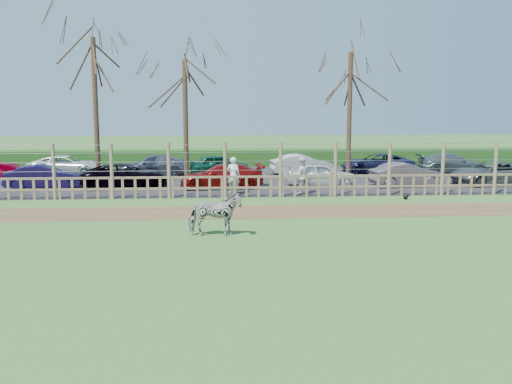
{
  "coord_description": "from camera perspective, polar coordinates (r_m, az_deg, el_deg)",
  "views": [
    {
      "loc": [
        -0.4,
        -17.37,
        4.17
      ],
      "look_at": [
        1.0,
        2.5,
        1.1
      ],
      "focal_mm": 40.0,
      "sensor_mm": 36.0,
      "label": 1
    }
  ],
  "objects": [
    {
      "name": "car_3",
      "position": [
        28.36,
        -3.43,
        1.6
      ],
      "size": [
        4.25,
        1.98,
        1.2
      ],
      "primitive_type": "imported",
      "rotation": [
        0.0,
        0.0,
        4.79
      ],
      "color": "maroon",
      "rests_on": "asphalt"
    },
    {
      "name": "visitor_b",
      "position": [
        26.58,
        4.53,
        1.68
      ],
      "size": [
        0.99,
        0.86,
        1.72
      ],
      "primitive_type": "imported",
      "rotation": [
        0.0,
        0.0,
        3.43
      ],
      "color": "silver",
      "rests_on": "asphalt"
    },
    {
      "name": "car_13",
      "position": [
        36.4,
        19.02,
        2.72
      ],
      "size": [
        4.26,
        2.01,
        1.2
      ],
      "primitive_type": "imported",
      "rotation": [
        0.0,
        0.0,
        1.49
      ],
      "color": "#506160",
      "rests_on": "asphalt"
    },
    {
      "name": "car_2",
      "position": [
        29.23,
        -12.91,
        1.61
      ],
      "size": [
        4.54,
        2.54,
        1.2
      ],
      "primitive_type": "imported",
      "rotation": [
        0.0,
        0.0,
        1.7
      ],
      "color": "black",
      "rests_on": "asphalt"
    },
    {
      "name": "car_4",
      "position": [
        29.15,
        6.55,
        1.75
      ],
      "size": [
        3.6,
        1.62,
        1.2
      ],
      "primitive_type": "imported",
      "rotation": [
        0.0,
        0.0,
        1.51
      ],
      "color": "silver",
      "rests_on": "asphalt"
    },
    {
      "name": "car_12",
      "position": [
        34.98,
        11.99,
        2.78
      ],
      "size": [
        4.48,
        2.37,
        1.2
      ],
      "primitive_type": "imported",
      "rotation": [
        0.0,
        0.0,
        4.62
      ],
      "color": "#1C1D3E",
      "rests_on": "asphalt"
    },
    {
      "name": "car_8",
      "position": [
        34.91,
        -18.4,
        2.51
      ],
      "size": [
        4.36,
        2.08,
        1.2
      ],
      "primitive_type": "imported",
      "rotation": [
        0.0,
        0.0,
        1.55
      ],
      "color": "silver",
      "rests_on": "asphalt"
    },
    {
      "name": "car_10",
      "position": [
        33.79,
        -3.68,
        2.75
      ],
      "size": [
        3.65,
        1.78,
        1.2
      ],
      "primitive_type": "imported",
      "rotation": [
        0.0,
        0.0,
        1.68
      ],
      "color": "#114D35",
      "rests_on": "asphalt"
    },
    {
      "name": "dirt_strip",
      "position": [
        22.27,
        -2.93,
        -2.03
      ],
      "size": [
        34.0,
        2.8,
        0.01
      ],
      "primitive_type": "cube",
      "color": "brown",
      "rests_on": "ground"
    },
    {
      "name": "tree_left",
      "position": [
        30.52,
        -15.86,
        11.15
      ],
      "size": [
        4.8,
        4.8,
        7.88
      ],
      "color": "#3D2B1E",
      "rests_on": "ground"
    },
    {
      "name": "car_11",
      "position": [
        33.94,
        4.57,
        2.77
      ],
      "size": [
        3.76,
        1.68,
        1.2
      ],
      "primitive_type": "imported",
      "rotation": [
        0.0,
        0.0,
        1.69
      ],
      "color": "silver",
      "rests_on": "asphalt"
    },
    {
      "name": "zebra",
      "position": [
        18.15,
        -4.16,
        -2.21
      ],
      "size": [
        1.71,
        0.78,
        1.44
      ],
      "primitive_type": "imported",
      "rotation": [
        0.0,
        0.0,
        1.57
      ],
      "color": "gray",
      "rests_on": "ground"
    },
    {
      "name": "car_1",
      "position": [
        29.85,
        -20.46,
        1.42
      ],
      "size": [
        3.75,
        1.61,
        1.2
      ],
      "primitive_type": "imported",
      "rotation": [
        0.0,
        0.0,
        1.67
      ],
      "color": "#180F3F",
      "rests_on": "asphalt"
    },
    {
      "name": "car_5",
      "position": [
        29.93,
        14.78,
        1.7
      ],
      "size": [
        3.76,
        1.66,
        1.2
      ],
      "primitive_type": "imported",
      "rotation": [
        0.0,
        0.0,
        1.68
      ],
      "color": "#62565F",
      "rests_on": "asphalt"
    },
    {
      "name": "tree_right",
      "position": [
        32.25,
        9.4,
        10.55
      ],
      "size": [
        4.8,
        4.8,
        7.35
      ],
      "color": "#3D2B1E",
      "rests_on": "ground"
    },
    {
      "name": "crow",
      "position": [
        26.09,
        14.76,
        -0.47
      ],
      "size": [
        0.29,
        0.21,
        0.23
      ],
      "color": "black",
      "rests_on": "ground"
    },
    {
      "name": "visitor_a",
      "position": [
        26.43,
        -2.28,
        1.66
      ],
      "size": [
        0.73,
        0.59,
        1.72
      ],
      "primitive_type": "imported",
      "rotation": [
        0.0,
        0.0,
        2.81
      ],
      "color": "silver",
      "rests_on": "asphalt"
    },
    {
      "name": "car_6",
      "position": [
        32.01,
        22.53,
        1.76
      ],
      "size": [
        4.5,
        2.43,
        1.2
      ],
      "primitive_type": "imported",
      "rotation": [
        0.0,
        0.0,
        4.82
      ],
      "color": "#565C5A",
      "rests_on": "asphalt"
    },
    {
      "name": "asphalt",
      "position": [
        32.14,
        -3.29,
        1.33
      ],
      "size": [
        44.0,
        13.0,
        0.04
      ],
      "primitive_type": "cube",
      "color": "#232326",
      "rests_on": "ground"
    },
    {
      "name": "hedge",
      "position": [
        39.04,
        -3.43,
        3.43
      ],
      "size": [
        46.0,
        2.0,
        1.1
      ],
      "primitive_type": "cube",
      "color": "#1E4716",
      "rests_on": "ground"
    },
    {
      "name": "car_9",
      "position": [
        33.69,
        -10.26,
        2.61
      ],
      "size": [
        4.28,
        2.08,
        1.2
      ],
      "primitive_type": "imported",
      "rotation": [
        0.0,
        0.0,
        4.81
      ],
      "color": "#515465",
      "rests_on": "asphalt"
    },
    {
      "name": "tree_mid",
      "position": [
        30.92,
        -7.11,
        9.99
      ],
      "size": [
        4.8,
        4.8,
        6.83
      ],
      "color": "#3D2B1E",
      "rests_on": "ground"
    },
    {
      "name": "fence",
      "position": [
        25.59,
        -3.1,
        1.19
      ],
      "size": [
        30.16,
        0.16,
        2.5
      ],
      "color": "brown",
      "rests_on": "ground"
    },
    {
      "name": "ground",
      "position": [
        17.87,
        -2.64,
        -4.75
      ],
      "size": [
        120.0,
        120.0,
        0.0
      ],
      "primitive_type": "plane",
      "color": "#5B8C3A",
      "rests_on": "ground"
    }
  ]
}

